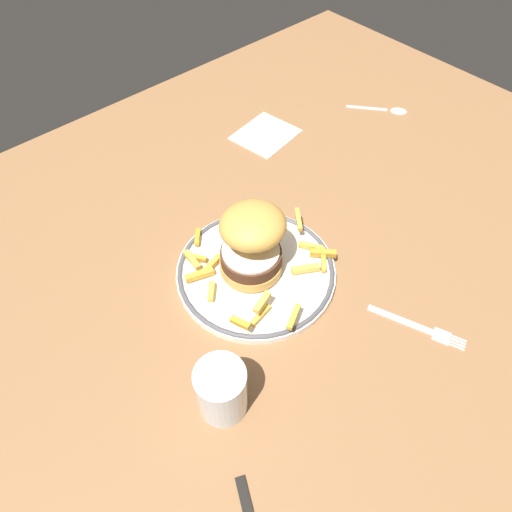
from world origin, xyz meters
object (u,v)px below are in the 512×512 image
Objects in this scene: dinner_plate at (256,271)px; spoon at (392,109)px; fork at (419,327)px; water_glass at (222,392)px; napkin at (265,134)px; burger at (252,241)px.

spoon is (52.26, 13.40, -0.48)cm from dinner_plate.
spoon is at bearing 41.72° from fork.
water_glass reaches higher than napkin.
napkin is (25.41, 24.55, -6.91)cm from burger.
water_glass is 74.38cm from spoon.
spoon is at bearing 14.39° from dinner_plate.
burger is 1.13× the size of spoon.
fork is 50.78cm from napkin.
water_glass reaches higher than dinner_plate.
water_glass is at bearing 160.26° from fork.
dinner_plate reaches higher than spoon.
fork is 54.91cm from spoon.
spoon reaches higher than fork.
burger reaches higher than water_glass.
napkin is (14.24, 48.74, 0.02)cm from fork.
dinner_plate is 1.97× the size of burger.
napkin is (42.74, 38.51, -3.69)cm from water_glass.
dinner_plate is at bearing -165.61° from spoon.
dinner_plate is at bearing 115.98° from fork.
burger reaches higher than fork.
dinner_plate is 25.75cm from fork.
dinner_plate is at bearing -134.91° from napkin.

